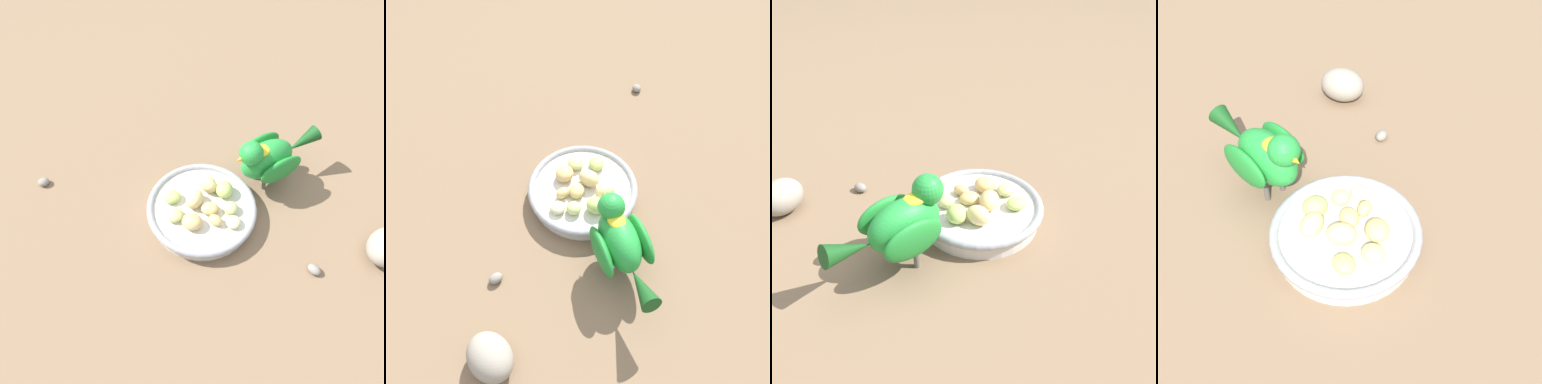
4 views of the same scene
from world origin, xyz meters
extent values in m
plane|color=#7A6047|center=(0.00, 0.00, 0.00)|extent=(4.00, 4.00, 0.00)
cylinder|color=beige|center=(-0.02, 0.00, 0.01)|extent=(0.18, 0.18, 0.03)
torus|color=#93969B|center=(-0.02, 0.00, 0.03)|extent=(0.19, 0.19, 0.01)
ellipsoid|color=tan|center=(-0.03, -0.01, 0.03)|extent=(0.03, 0.03, 0.02)
ellipsoid|color=#E5C67F|center=(-0.01, 0.01, 0.04)|extent=(0.05, 0.04, 0.03)
ellipsoid|color=tan|center=(-0.06, 0.02, 0.04)|extent=(0.04, 0.04, 0.02)
ellipsoid|color=#C6D17A|center=(-0.04, 0.05, 0.03)|extent=(0.04, 0.04, 0.02)
ellipsoid|color=tan|center=(-0.06, -0.02, 0.03)|extent=(0.03, 0.03, 0.02)
ellipsoid|color=#B2CC66|center=(0.00, 0.05, 0.03)|extent=(0.03, 0.04, 0.02)
ellipsoid|color=#C6D17A|center=(-0.04, -0.05, 0.03)|extent=(0.03, 0.03, 0.02)
ellipsoid|color=#B2CC66|center=(0.00, -0.04, 0.04)|extent=(0.04, 0.04, 0.03)
ellipsoid|color=beige|center=(-0.06, -0.05, 0.03)|extent=(0.03, 0.03, 0.01)
ellipsoid|color=#E5C67F|center=(0.01, -0.02, 0.04)|extent=(0.04, 0.04, 0.03)
cylinder|color=#59544C|center=(0.02, -0.12, 0.02)|extent=(0.01, 0.01, 0.03)
cylinder|color=#59544C|center=(0.04, -0.11, 0.02)|extent=(0.01, 0.01, 0.03)
ellipsoid|color=green|center=(0.03, -0.12, 0.07)|extent=(0.09, 0.11, 0.07)
ellipsoid|color=#1E7F2D|center=(0.01, -0.14, 0.07)|extent=(0.05, 0.08, 0.05)
ellipsoid|color=#1E7F2D|center=(0.06, -0.12, 0.07)|extent=(0.05, 0.08, 0.05)
cone|color=#144719|center=(0.06, -0.19, 0.07)|extent=(0.05, 0.07, 0.04)
sphere|color=green|center=(0.02, -0.09, 0.10)|extent=(0.05, 0.05, 0.04)
cone|color=orange|center=(0.01, -0.07, 0.10)|extent=(0.02, 0.02, 0.01)
ellipsoid|color=yellow|center=(0.03, -0.11, 0.10)|extent=(0.04, 0.04, 0.01)
ellipsoid|color=gray|center=(-0.14, -0.28, 0.03)|extent=(0.09, 0.09, 0.05)
ellipsoid|color=gray|center=(0.09, 0.28, 0.01)|extent=(0.02, 0.02, 0.01)
ellipsoid|color=gray|center=(-0.15, -0.16, 0.01)|extent=(0.03, 0.03, 0.01)
camera|label=1|loc=(-0.36, 0.06, 0.56)|focal=34.83mm
camera|label=2|loc=(-0.02, -0.40, 0.59)|focal=38.01mm
camera|label=3|loc=(0.44, -0.18, 0.41)|focal=39.70mm
camera|label=4|loc=(0.13, 0.35, 0.51)|focal=47.39mm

